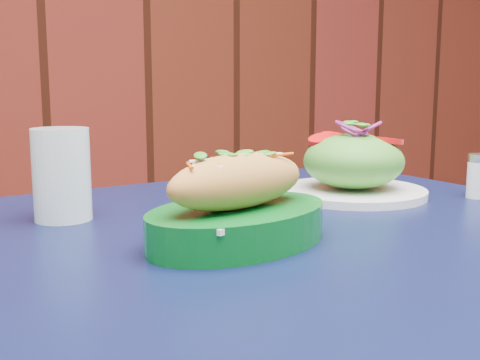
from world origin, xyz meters
TOP-DOWN VIEW (x-y plane):
  - cafe_table at (-0.42, 1.29)m, footprint 0.83×0.83m
  - banh_mi_basket at (-0.53, 1.27)m, footprint 0.26×0.21m
  - salad_plate at (-0.25, 1.42)m, footprint 0.22×0.22m
  - water_glass at (-0.68, 1.48)m, footprint 0.07×0.07m
  - salt_shaker at (-0.10, 1.32)m, footprint 0.03×0.03m

SIDE VIEW (x-z plane):
  - cafe_table at x=-0.42m, z-range 0.29..1.04m
  - salt_shaker at x=-0.10m, z-range 0.75..0.82m
  - banh_mi_basket at x=-0.53m, z-range 0.74..0.84m
  - salad_plate at x=-0.25m, z-range 0.74..0.85m
  - water_glass at x=-0.68m, z-range 0.75..0.87m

